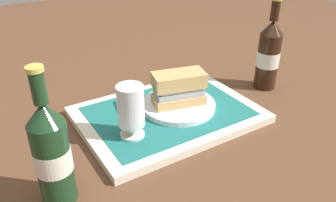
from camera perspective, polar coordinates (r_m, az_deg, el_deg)
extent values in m
plane|color=brown|center=(0.89, 0.00, -2.82)|extent=(3.00, 3.00, 0.00)
cube|color=beige|center=(0.88, 0.00, -2.27)|extent=(0.44, 0.32, 0.02)
cube|color=#1E6B66|center=(0.88, 0.00, -1.68)|extent=(0.38, 0.27, 0.00)
cylinder|color=white|center=(0.89, 1.85, -0.78)|extent=(0.19, 0.19, 0.01)
cube|color=tan|center=(0.88, 1.87, 0.30)|extent=(0.14, 0.09, 0.02)
cube|color=#9EA3A8|center=(0.87, 1.89, 1.46)|extent=(0.13, 0.08, 0.02)
cube|color=silver|center=(0.86, 1.90, 2.16)|extent=(0.12, 0.08, 0.01)
sphere|color=#47932D|center=(0.84, -1.34, 2.28)|extent=(0.04, 0.04, 0.04)
cube|color=tan|center=(0.85, 1.93, 3.48)|extent=(0.14, 0.09, 0.04)
cylinder|color=silver|center=(0.79, -5.92, -5.49)|extent=(0.06, 0.06, 0.01)
cylinder|color=silver|center=(0.78, -5.97, -4.58)|extent=(0.01, 0.01, 0.02)
cylinder|color=silver|center=(0.75, -6.20, -0.79)|extent=(0.06, 0.06, 0.09)
cylinder|color=gold|center=(0.76, -6.14, -1.88)|extent=(0.06, 0.06, 0.06)
cylinder|color=white|center=(0.74, -6.28, 0.50)|extent=(0.05, 0.05, 0.01)
cylinder|color=#19381E|center=(0.64, -18.41, -9.72)|extent=(0.06, 0.06, 0.17)
cylinder|color=silver|center=(0.64, -18.53, -9.14)|extent=(0.07, 0.07, 0.05)
cone|color=#19381E|center=(0.59, -19.94, -1.94)|extent=(0.06, 0.06, 0.04)
cylinder|color=#19381E|center=(0.57, -20.72, 2.10)|extent=(0.02, 0.02, 0.05)
cylinder|color=#BFB74C|center=(0.55, -21.28, 5.01)|extent=(0.03, 0.03, 0.01)
cylinder|color=black|center=(1.05, 16.24, 6.30)|extent=(0.06, 0.06, 0.17)
cylinder|color=silver|center=(1.05, 16.30, 6.72)|extent=(0.07, 0.07, 0.05)
cone|color=black|center=(1.02, 17.04, 11.57)|extent=(0.06, 0.06, 0.04)
cylinder|color=black|center=(1.00, 17.43, 14.08)|extent=(0.02, 0.02, 0.05)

